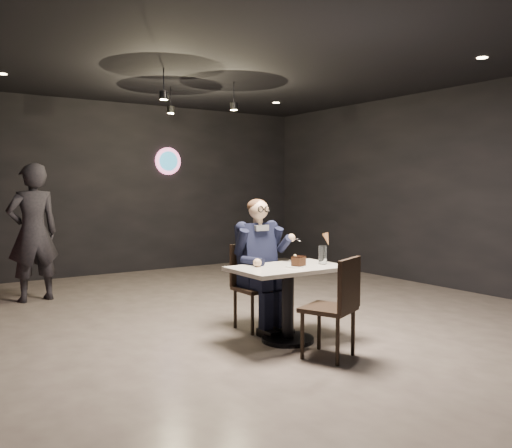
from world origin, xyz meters
TOP-DOWN VIEW (x-y plane):
  - floor at (0.00, 0.00)m, footprint 9.00×9.00m
  - wall_sign at (0.80, 4.47)m, footprint 0.50×0.06m
  - pendant_lights at (0.00, 2.00)m, footprint 1.40×1.20m
  - main_table at (-0.23, -0.57)m, footprint 1.10×0.70m
  - chair_far at (-0.23, -0.02)m, footprint 0.42×0.46m
  - chair_near at (-0.23, -1.16)m, footprint 0.57×0.59m
  - seated_man at (-0.23, -0.02)m, footprint 0.60×0.80m
  - dessert_plate at (-0.19, -0.64)m, footprint 0.20×0.20m
  - cake_slice at (-0.16, -0.65)m, footprint 0.15×0.13m
  - mint_leaf at (-0.11, -0.66)m, footprint 0.06×0.04m
  - sundae_glass at (0.16, -0.64)m, footprint 0.08×0.08m
  - wafer_cone at (0.24, -0.61)m, footprint 0.08×0.08m
  - passerby at (-1.91, 2.85)m, footprint 0.72×0.52m

SIDE VIEW (x-z plane):
  - floor at x=0.00m, z-range 0.00..0.00m
  - main_table at x=-0.23m, z-range 0.00..0.75m
  - chair_far at x=-0.23m, z-range 0.00..0.92m
  - chair_near at x=-0.23m, z-range 0.00..0.92m
  - seated_man at x=-0.23m, z-range 0.00..1.44m
  - dessert_plate at x=-0.19m, z-range 0.75..0.76m
  - cake_slice at x=-0.16m, z-range 0.76..0.85m
  - mint_leaf at x=-0.11m, z-range 0.84..0.85m
  - sundae_glass at x=0.16m, z-range 0.75..0.94m
  - passerby at x=-1.91m, z-range 0.00..1.84m
  - wafer_cone at x=0.24m, z-range 0.93..1.06m
  - wall_sign at x=0.80m, z-range 1.75..2.25m
  - pendant_lights at x=0.00m, z-range 2.70..3.06m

